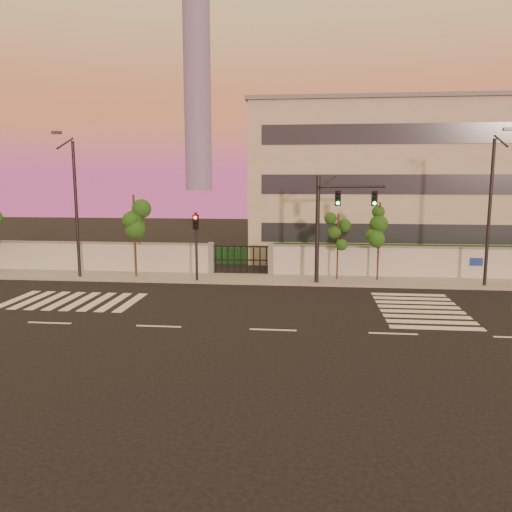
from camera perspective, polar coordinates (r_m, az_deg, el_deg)
The scene contains 14 objects.
ground at distance 21.45m, azimuth 1.96°, elevation -8.45°, with size 120.00×120.00×0.00m, color black.
sidewalk at distance 31.60m, azimuth 3.31°, elevation -2.71°, with size 60.00×3.00×0.15m, color gray.
perimeter_wall at distance 32.89m, azimuth 3.63°, elevation -0.50°, with size 60.00×0.36×2.20m.
hedge_row at distance 35.61m, azimuth 5.52°, elevation -0.22°, with size 41.00×4.25×1.80m.
institutional_building at distance 43.10m, azimuth 16.30°, elevation 8.15°, with size 24.40×12.40×12.25m.
distant_skyscraper at distance 312.69m, azimuth -6.73°, elevation 18.92°, with size 16.00×16.00×118.00m.
road_markings at distance 25.19m, azimuth -1.04°, elevation -5.81°, with size 57.00×7.62×0.02m.
street_tree_c at distance 32.61m, azimuth -13.70°, elevation 4.31°, with size 1.64×1.30×5.38m.
street_tree_d at distance 31.32m, azimuth 9.39°, elevation 2.77°, with size 1.31×1.05×4.28m.
street_tree_e at distance 31.57m, azimuth 13.94°, elevation 3.60°, with size 1.42×1.13×4.97m.
traffic_signal_main at distance 30.07m, azimuth 8.64°, elevation 4.47°, with size 4.09×1.32×6.57m.
traffic_signal_secondary at distance 30.77m, azimuth -6.86°, elevation 2.01°, with size 0.34×0.33×4.36m.
streetlight_west at distance 33.45m, azimuth -20.03°, elevation 5.79°, with size 0.54×2.19×9.11m.
streetlight_east at distance 31.74m, azimuth 25.28°, elevation 5.29°, with size 0.54×2.18×9.04m.
Camera 1 is at (1.42, -20.44, 6.33)m, focal length 35.00 mm.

